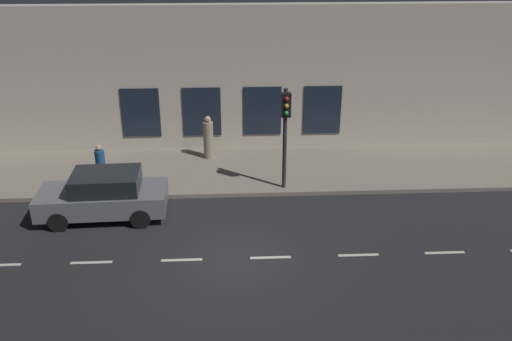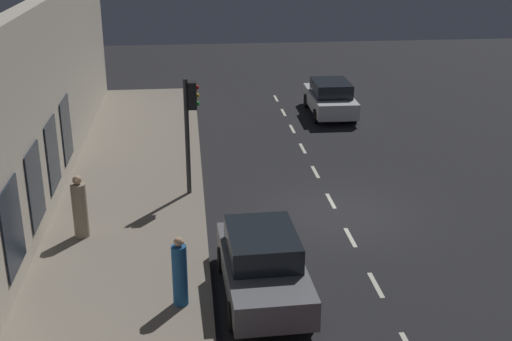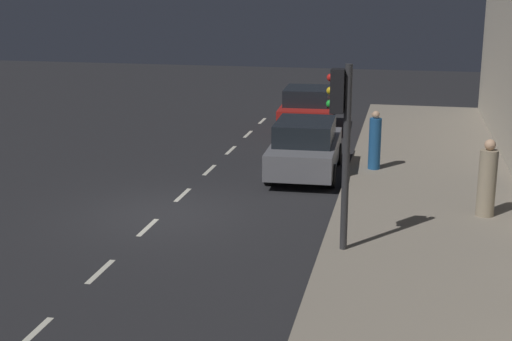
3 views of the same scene
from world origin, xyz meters
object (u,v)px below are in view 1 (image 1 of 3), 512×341
at_px(parked_car_0, 104,195).
at_px(pedestrian_0, 208,139).
at_px(pedestrian_1, 101,168).
at_px(traffic_light, 286,122).

height_order(parked_car_0, pedestrian_0, pedestrian_0).
relative_size(pedestrian_0, pedestrian_1, 1.07).
xyz_separation_m(traffic_light, parked_car_0, (-1.55, 6.12, -1.89)).
bearing_deg(pedestrian_0, pedestrian_1, 125.38).
bearing_deg(traffic_light, parked_car_0, 104.18).
xyz_separation_m(parked_car_0, pedestrian_0, (4.64, -3.31, 0.18)).
bearing_deg(traffic_light, pedestrian_1, 86.71).
distance_m(traffic_light, pedestrian_0, 4.52).
relative_size(parked_car_0, pedestrian_1, 2.52).
height_order(pedestrian_0, pedestrian_1, pedestrian_0).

